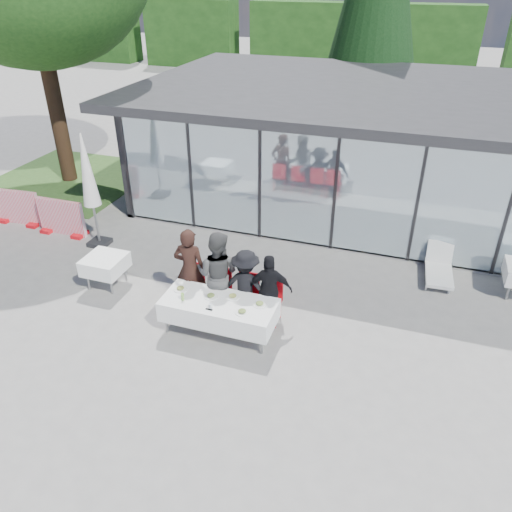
% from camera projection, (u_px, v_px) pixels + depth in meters
% --- Properties ---
extents(ground, '(90.00, 90.00, 0.00)m').
position_uv_depth(ground, '(240.00, 334.00, 10.02)').
color(ground, gray).
rests_on(ground, ground).
extents(pavilion, '(14.80, 8.80, 3.44)m').
position_uv_depth(pavilion, '(395.00, 128.00, 15.05)').
color(pavilion, gray).
rests_on(pavilion, ground).
extents(treeline, '(62.50, 2.00, 4.40)m').
position_uv_depth(treeline, '(360.00, 40.00, 32.35)').
color(treeline, '#183D13').
rests_on(treeline, ground).
extents(dining_table, '(2.26, 0.96, 0.75)m').
position_uv_depth(dining_table, '(219.00, 310.00, 9.82)').
color(dining_table, white).
rests_on(dining_table, ground).
extents(diner_a, '(0.75, 0.75, 1.86)m').
position_uv_depth(diner_a, '(190.00, 269.00, 10.39)').
color(diner_a, '#311B16').
rests_on(diner_a, ground).
extents(diner_chair_a, '(0.44, 0.44, 0.97)m').
position_uv_depth(diner_chair_a, '(194.00, 282.00, 10.68)').
color(diner_chair_a, red).
rests_on(diner_chair_a, ground).
extents(diner_b, '(0.93, 0.93, 1.89)m').
position_uv_depth(diner_b, '(218.00, 274.00, 10.22)').
color(diner_b, '#4E4E4E').
rests_on(diner_b, ground).
extents(diner_chair_b, '(0.44, 0.44, 0.97)m').
position_uv_depth(diner_chair_b, '(220.00, 287.00, 10.51)').
color(diner_chair_b, red).
rests_on(diner_chair_b, ground).
extents(diner_c, '(1.04, 1.04, 1.58)m').
position_uv_depth(diner_c, '(246.00, 285.00, 10.13)').
color(diner_c, black).
rests_on(diner_c, ground).
extents(diner_chair_c, '(0.44, 0.44, 0.97)m').
position_uv_depth(diner_chair_c, '(248.00, 293.00, 10.34)').
color(diner_chair_c, red).
rests_on(diner_chair_c, ground).
extents(diner_d, '(1.13, 1.13, 1.57)m').
position_uv_depth(diner_d, '(270.00, 290.00, 9.99)').
color(diner_d, black).
rests_on(diner_d, ground).
extents(diner_chair_d, '(0.44, 0.44, 0.97)m').
position_uv_depth(diner_chair_d, '(271.00, 297.00, 10.20)').
color(diner_chair_d, red).
rests_on(diner_chair_d, ground).
extents(plate_a, '(0.27, 0.27, 0.07)m').
position_uv_depth(plate_a, '(180.00, 289.00, 10.05)').
color(plate_a, white).
rests_on(plate_a, dining_table).
extents(plate_b, '(0.27, 0.27, 0.07)m').
position_uv_depth(plate_b, '(211.00, 296.00, 9.83)').
color(plate_b, white).
rests_on(plate_b, dining_table).
extents(plate_c, '(0.27, 0.27, 0.07)m').
position_uv_depth(plate_c, '(233.00, 296.00, 9.82)').
color(plate_c, white).
rests_on(plate_c, dining_table).
extents(plate_d, '(0.27, 0.27, 0.07)m').
position_uv_depth(plate_d, '(260.00, 304.00, 9.60)').
color(plate_d, white).
rests_on(plate_d, dining_table).
extents(plate_extra, '(0.27, 0.27, 0.07)m').
position_uv_depth(plate_extra, '(242.00, 312.00, 9.38)').
color(plate_extra, white).
rests_on(plate_extra, dining_table).
extents(juice_bottle, '(0.06, 0.06, 0.16)m').
position_uv_depth(juice_bottle, '(183.00, 297.00, 9.71)').
color(juice_bottle, '#87BD4F').
rests_on(juice_bottle, dining_table).
extents(drinking_glasses, '(0.07, 0.07, 0.10)m').
position_uv_depth(drinking_glasses, '(210.00, 306.00, 9.49)').
color(drinking_glasses, silver).
rests_on(drinking_glasses, dining_table).
extents(folded_eyeglasses, '(0.14, 0.03, 0.01)m').
position_uv_depth(folded_eyeglasses, '(209.00, 309.00, 9.47)').
color(folded_eyeglasses, black).
rests_on(folded_eyeglasses, dining_table).
extents(spare_table_left, '(0.86, 0.86, 0.74)m').
position_uv_depth(spare_table_left, '(105.00, 264.00, 11.29)').
color(spare_table_left, white).
rests_on(spare_table_left, ground).
extents(market_umbrella, '(0.50, 0.50, 3.00)m').
position_uv_depth(market_umbrella, '(88.00, 177.00, 12.27)').
color(market_umbrella, black).
rests_on(market_umbrella, ground).
extents(lounger, '(0.68, 1.37, 0.72)m').
position_uv_depth(lounger, '(439.00, 267.00, 11.77)').
color(lounger, silver).
rests_on(lounger, ground).
extents(grass_patch, '(5.00, 5.00, 0.02)m').
position_uv_depth(grass_patch, '(70.00, 179.00, 17.27)').
color(grass_patch, '#385926').
rests_on(grass_patch, ground).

